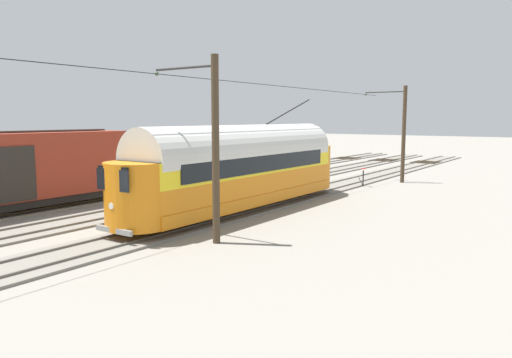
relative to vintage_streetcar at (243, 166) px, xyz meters
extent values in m
plane|color=gray|center=(4.44, -0.96, -2.25)|extent=(220.00, 220.00, 0.00)
cube|color=slate|center=(0.00, -0.96, -2.20)|extent=(2.80, 80.00, 0.10)
cube|color=#59544C|center=(0.72, -0.96, -2.11)|extent=(0.07, 80.00, 0.08)
cube|color=#59544C|center=(-0.72, -0.96, -2.11)|extent=(0.07, 80.00, 0.08)
cube|color=#2D2316|center=(0.00, -32.96, -2.15)|extent=(2.50, 0.24, 0.08)
cube|color=#2D2316|center=(0.00, -32.31, -2.15)|extent=(2.50, 0.24, 0.08)
cube|color=#2D2316|center=(0.00, -31.66, -2.15)|extent=(2.50, 0.24, 0.08)
cube|color=#2D2316|center=(0.00, -31.01, -2.15)|extent=(2.50, 0.24, 0.08)
cube|color=#2D2316|center=(0.00, -30.36, -2.15)|extent=(2.50, 0.24, 0.08)
cube|color=slate|center=(4.44, -0.96, -2.20)|extent=(2.80, 80.00, 0.10)
cube|color=#59544C|center=(5.16, -0.96, -2.11)|extent=(0.07, 80.00, 0.08)
cube|color=#59544C|center=(3.72, -0.96, -2.11)|extent=(0.07, 80.00, 0.08)
cube|color=#2D2316|center=(4.44, -32.96, -2.15)|extent=(2.50, 0.24, 0.08)
cube|color=#2D2316|center=(4.44, -32.31, -2.15)|extent=(2.50, 0.24, 0.08)
cube|color=#2D2316|center=(4.44, -31.66, -2.15)|extent=(2.50, 0.24, 0.08)
cube|color=#2D2316|center=(4.44, -31.01, -2.15)|extent=(2.50, 0.24, 0.08)
cube|color=#2D2316|center=(4.44, -30.36, -2.15)|extent=(2.50, 0.24, 0.08)
cube|color=slate|center=(8.88, -0.96, -2.20)|extent=(2.80, 80.00, 0.10)
cube|color=#59544C|center=(9.60, -0.96, -2.11)|extent=(0.07, 80.00, 0.08)
cube|color=#59544C|center=(8.17, -0.96, -2.11)|extent=(0.07, 80.00, 0.08)
cube|color=#2D2316|center=(8.88, -32.96, -2.15)|extent=(2.50, 0.24, 0.08)
cube|color=#2D2316|center=(8.88, -32.31, -2.15)|extent=(2.50, 0.24, 0.08)
cube|color=#2D2316|center=(8.88, -31.66, -2.15)|extent=(2.50, 0.24, 0.08)
cube|color=#2D2316|center=(8.88, -31.01, -2.15)|extent=(2.50, 0.24, 0.08)
cube|color=#2D2316|center=(8.88, -30.36, -2.15)|extent=(2.50, 0.24, 0.08)
cube|color=orange|center=(0.00, -0.01, -1.55)|extent=(2.65, 13.72, 0.55)
cube|color=orange|center=(0.00, -0.01, -0.80)|extent=(2.55, 13.72, 0.95)
cube|color=yellow|center=(0.00, -0.01, 0.20)|extent=(2.55, 13.72, 1.05)
cylinder|color=silver|center=(0.00, -0.01, 0.73)|extent=(2.65, 13.45, 2.65)
cylinder|color=orange|center=(0.00, 6.81, -0.55)|extent=(2.55, 2.55, 2.55)
cylinder|color=orange|center=(0.00, -6.82, -0.55)|extent=(2.55, 2.55, 2.55)
cube|color=black|center=(0.00, 7.94, 0.46)|extent=(1.63, 0.08, 0.36)
cube|color=black|center=(0.00, 7.98, 0.15)|extent=(1.73, 0.06, 0.80)
cube|color=black|center=(1.29, -0.01, 0.20)|extent=(0.04, 11.53, 0.80)
cube|color=black|center=(-1.29, -0.01, 0.20)|extent=(0.04, 11.53, 0.80)
cylinder|color=silver|center=(0.00, 8.07, -0.80)|extent=(0.24, 0.06, 0.24)
cube|color=gray|center=(0.00, 8.00, -1.72)|extent=(1.94, 0.12, 0.20)
cylinder|color=black|center=(0.00, -4.38, 2.76)|extent=(0.07, 4.65, 1.49)
cylinder|color=black|center=(0.72, 4.39, -1.69)|extent=(0.10, 0.76, 0.76)
cylinder|color=black|center=(-0.72, 4.39, -1.69)|extent=(0.10, 0.76, 0.76)
cylinder|color=black|center=(0.72, -4.40, -1.69)|extent=(0.10, 0.76, 0.76)
cylinder|color=black|center=(-0.72, -4.40, -1.69)|extent=(0.10, 0.76, 0.76)
cube|color=black|center=(7.40, 7.66, -0.18)|extent=(0.06, 2.20, 2.56)
cylinder|color=black|center=(8.17, 2.94, -1.65)|extent=(0.10, 0.84, 0.84)
cylinder|color=black|center=(9.60, 2.94, -1.65)|extent=(0.10, 0.84, 0.84)
cylinder|color=#423323|center=(-2.96, -15.35, 1.20)|extent=(0.28, 0.28, 6.92)
cylinder|color=#2D2D2D|center=(-1.48, -15.35, 4.26)|extent=(2.96, 0.10, 0.10)
sphere|color=#334733|center=(0.00, -15.35, 4.11)|extent=(0.16, 0.16, 0.16)
cylinder|color=#423323|center=(-2.96, 5.66, 1.20)|extent=(0.28, 0.28, 6.92)
cylinder|color=#2D2D2D|center=(-1.48, 5.66, 4.26)|extent=(2.96, 0.10, 0.10)
sphere|color=#334733|center=(0.00, 5.66, 4.11)|extent=(0.16, 0.16, 0.16)
cylinder|color=black|center=(0.00, 5.66, 4.11)|extent=(0.03, 46.02, 0.03)
cylinder|color=black|center=(-1.48, -15.35, 4.26)|extent=(2.96, 0.02, 0.02)
cylinder|color=black|center=(-1.44, -11.83, -1.70)|extent=(0.08, 0.08, 1.10)
cylinder|color=red|center=(-1.44, -11.83, -1.03)|extent=(0.30, 0.30, 0.03)
cylinder|color=#262626|center=(-1.26, -11.83, -1.90)|extent=(0.33, 0.04, 0.54)
camera|label=1|loc=(-14.42, 19.43, 2.40)|focal=34.30mm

